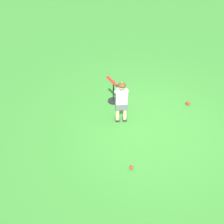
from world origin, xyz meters
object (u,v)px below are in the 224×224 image
at_px(play_ball_by_bucket, 131,167).
at_px(batting_tee, 113,98).
at_px(child_batter, 121,98).
at_px(play_ball_near_batter, 188,103).

height_order(play_ball_by_bucket, batting_tee, batting_tee).
bearing_deg(batting_tee, child_batter, 148.26).
xyz_separation_m(child_batter, play_ball_near_batter, (-0.82, -1.61, -0.60)).
bearing_deg(play_ball_near_batter, play_ball_by_bucket, 97.06).
bearing_deg(play_ball_near_batter, batting_tee, 40.74).
bearing_deg(child_batter, batting_tee, -31.74).
xyz_separation_m(play_ball_near_batter, batting_tee, (1.43, 1.23, 0.05)).
height_order(child_batter, play_ball_near_batter, child_batter).
relative_size(play_ball_near_batter, play_ball_by_bucket, 1.29).
distance_m(play_ball_by_bucket, batting_tee, 2.15).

